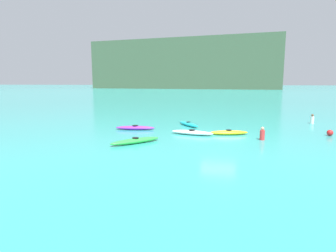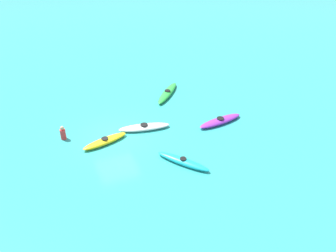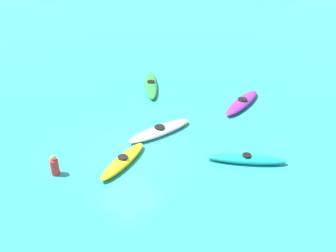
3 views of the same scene
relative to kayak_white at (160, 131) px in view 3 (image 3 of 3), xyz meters
The scene contains 7 objects.
ground_plane 1.93m from the kayak_white, ahead, with size 600.00×600.00×0.00m, color teal.
kayak_white is the anchor object (origin of this frame).
kayak_cyan 4.08m from the kayak_white, 100.83° to the left, with size 2.29×2.85×0.37m.
kayak_green 4.77m from the kayak_white, 130.97° to the right, with size 2.80×2.94×0.37m.
kayak_yellow 2.65m from the kayak_white, 10.38° to the left, with size 2.86×1.26×0.37m.
kayak_purple 4.86m from the kayak_white, 165.46° to the left, with size 3.20×1.11×0.37m.
person_by_kayaks 4.86m from the kayak_white, 11.48° to the right, with size 0.45×0.45×0.88m.
Camera 3 is at (8.86, 10.30, 9.43)m, focal length 42.58 mm.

